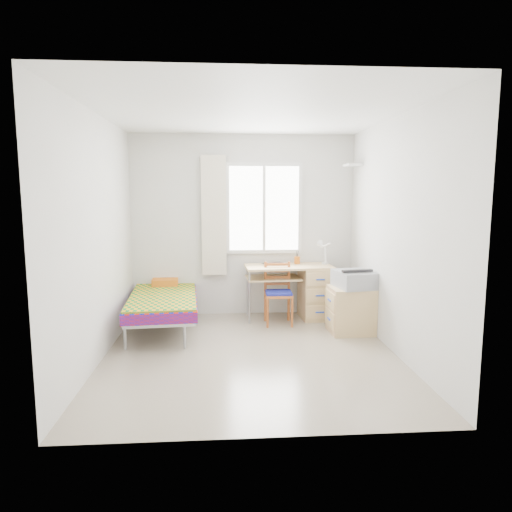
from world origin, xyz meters
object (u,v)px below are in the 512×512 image
(cabinet, at_px, (351,310))
(printer, at_px, (354,279))
(desk, at_px, (311,289))
(chair, at_px, (279,289))
(bed, at_px, (164,299))

(cabinet, distance_m, printer, 0.41)
(desk, relative_size, chair, 1.47)
(bed, bearing_deg, printer, -13.57)
(bed, bearing_deg, desk, 4.74)
(bed, height_order, desk, bed)
(bed, relative_size, desk, 1.51)
(chair, bearing_deg, cabinet, -27.26)
(desk, bearing_deg, cabinet, -65.67)
(bed, relative_size, chair, 2.23)
(bed, height_order, chair, chair)
(chair, bearing_deg, desk, 27.46)
(bed, bearing_deg, cabinet, -13.65)
(printer, bearing_deg, desk, 110.60)
(desk, relative_size, cabinet, 2.12)
(chair, bearing_deg, bed, -175.00)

